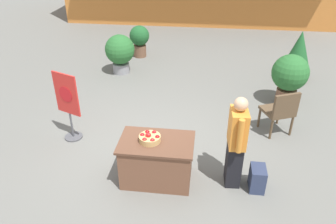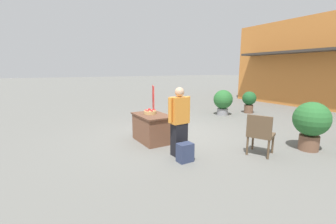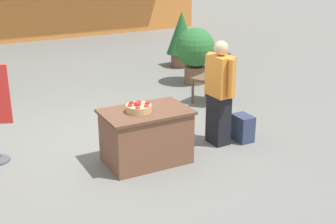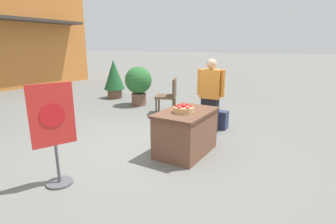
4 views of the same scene
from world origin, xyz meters
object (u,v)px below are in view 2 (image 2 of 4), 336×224
object	(u,v)px
display_table	(152,128)
potted_plant_far_left	(223,101)
apple_basket	(150,112)
patio_chair	(260,132)
person_visitor	(179,121)
potted_plant_near_right	(249,100)
poster_board	(153,103)
potted_plant_near_left	(311,122)
backpack	(185,152)

from	to	relation	value
display_table	potted_plant_far_left	distance (m)	4.78
apple_basket	patio_chair	distance (m)	2.93
patio_chair	person_visitor	bearing A→B (deg)	124.85
apple_basket	potted_plant_far_left	size ratio (longest dim) A/B	0.31
display_table	potted_plant_near_right	bearing A→B (deg)	104.18
display_table	poster_board	bearing A→B (deg)	151.97
poster_board	potted_plant_near_left	xyz separation A→B (m)	(4.57, 2.07, -0.04)
potted_plant_near_left	person_visitor	bearing A→B (deg)	-115.02
backpack	potted_plant_far_left	xyz separation A→B (m)	(-3.42, 4.47, 0.44)
display_table	potted_plant_far_left	xyz separation A→B (m)	(-1.76, 4.43, 0.26)
backpack	potted_plant_near_right	size ratio (longest dim) A/B	0.41
patio_chair	potted_plant_near_right	xyz separation A→B (m)	(-3.73, 4.13, 0.04)
patio_chair	potted_plant_near_right	bearing A→B (deg)	18.45
backpack	potted_plant_near_left	distance (m)	3.32
potted_plant_near_left	display_table	bearing A→B (deg)	-130.99
potted_plant_near_right	potted_plant_far_left	bearing A→B (deg)	-101.66
backpack	apple_basket	bearing A→B (deg)	178.94
person_visitor	backpack	xyz separation A→B (m)	(0.40, -0.11, -0.61)
poster_board	potted_plant_near_right	bearing A→B (deg)	-162.93
patio_chair	potted_plant_far_left	xyz separation A→B (m)	(-4.02, 2.74, 0.09)
potted_plant_near_right	potted_plant_near_left	size ratio (longest dim) A/B	0.82
poster_board	patio_chair	bearing A→B (deg)	121.42
person_visitor	patio_chair	world-z (taller)	person_visitor
person_visitor	potted_plant_near_right	world-z (taller)	person_visitor
backpack	potted_plant_near_left	size ratio (longest dim) A/B	0.34
backpack	patio_chair	bearing A→B (deg)	70.99
display_table	apple_basket	xyz separation A→B (m)	(-0.11, -0.00, 0.45)
apple_basket	potted_plant_near_left	xyz separation A→B (m)	(2.78, 3.08, -0.10)
apple_basket	backpack	world-z (taller)	apple_basket
person_visitor	potted_plant_near_right	distance (m)	6.37
potted_plant_near_left	potted_plant_far_left	distance (m)	4.63
display_table	patio_chair	distance (m)	2.83
display_table	person_visitor	xyz separation A→B (m)	(1.27, 0.07, 0.43)
poster_board	potted_plant_near_left	world-z (taller)	poster_board
potted_plant_far_left	person_visitor	bearing A→B (deg)	-55.28
apple_basket	poster_board	bearing A→B (deg)	150.45
potted_plant_far_left	apple_basket	bearing A→B (deg)	-69.63
poster_board	patio_chair	size ratio (longest dim) A/B	1.44
apple_basket	potted_plant_near_left	world-z (taller)	potted_plant_near_left
person_visitor	poster_board	distance (m)	3.31
backpack	potted_plant_near_right	bearing A→B (deg)	118.19
backpack	potted_plant_near_right	xyz separation A→B (m)	(-3.14, 5.86, 0.39)
potted_plant_near_right	backpack	bearing A→B (deg)	-61.81
display_table	potted_plant_near_right	world-z (taller)	potted_plant_near_right
backpack	potted_plant_near_right	distance (m)	6.65
person_visitor	poster_board	size ratio (longest dim) A/B	1.14
apple_basket	potted_plant_near_right	distance (m)	5.98
display_table	poster_board	size ratio (longest dim) A/B	0.86
potted_plant_near_right	potted_plant_near_left	distance (m)	4.97
backpack	potted_plant_far_left	size ratio (longest dim) A/B	0.37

